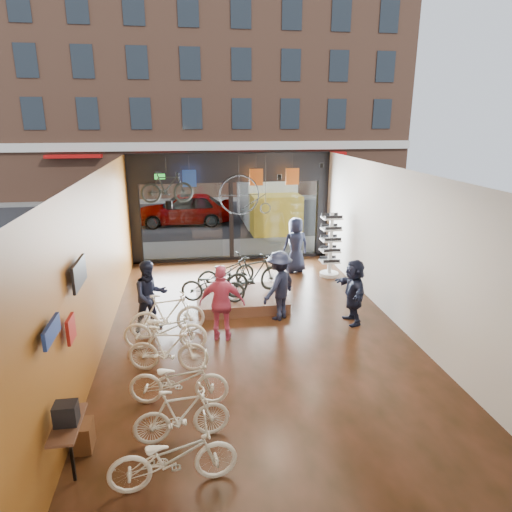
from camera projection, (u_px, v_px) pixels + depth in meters
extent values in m
cube|color=black|center=(257.00, 332.00, 10.98)|extent=(7.00, 12.00, 0.04)
cube|color=black|center=(257.00, 171.00, 9.88)|extent=(7.00, 12.00, 0.04)
cube|color=brown|center=(97.00, 263.00, 9.92)|extent=(0.04, 12.00, 3.80)
cube|color=beige|center=(402.00, 250.00, 10.94)|extent=(0.04, 12.00, 3.80)
cube|color=beige|center=(345.00, 421.00, 4.73)|extent=(7.00, 0.04, 3.80)
cube|color=#198C26|center=(160.00, 176.00, 15.32)|extent=(0.35, 0.06, 0.18)
cube|color=black|center=(215.00, 212.00, 25.18)|extent=(30.00, 18.00, 0.02)
cube|color=slate|center=(229.00, 248.00, 17.78)|extent=(30.00, 2.40, 0.12)
cube|color=slate|center=(211.00, 198.00, 28.94)|extent=(30.00, 2.00, 0.12)
cube|color=brown|center=(206.00, 85.00, 29.31)|extent=(26.00, 5.00, 14.00)
imported|color=gray|center=(185.00, 209.00, 21.87)|extent=(4.56, 1.83, 1.55)
imported|color=silver|center=(173.00, 457.00, 6.25)|extent=(1.83, 0.78, 0.93)
imported|color=silver|center=(182.00, 415.00, 7.15)|extent=(1.56, 0.59, 0.92)
imported|color=silver|center=(179.00, 380.00, 8.09)|extent=(1.84, 0.86, 0.93)
imported|color=silver|center=(168.00, 349.00, 9.13)|extent=(1.70, 0.77, 0.99)
imported|color=silver|center=(165.00, 329.00, 10.00)|extent=(1.92, 0.92, 0.97)
imported|color=silver|center=(168.00, 315.00, 10.64)|extent=(1.82, 0.81, 1.06)
cube|color=#503022|center=(241.00, 299.00, 12.52)|extent=(2.40, 1.80, 0.30)
imported|color=black|center=(213.00, 286.00, 11.87)|extent=(1.77, 0.96, 0.88)
imported|color=black|center=(254.00, 275.00, 12.38)|extent=(1.86, 1.18, 1.08)
imported|color=black|center=(226.00, 272.00, 12.88)|extent=(1.87, 1.21, 0.93)
imported|color=#161C33|center=(150.00, 296.00, 10.84)|extent=(1.04, 0.94, 1.74)
imported|color=#CC4C72|center=(222.00, 303.00, 10.36)|extent=(1.11, 0.64, 1.79)
imported|color=#161C33|center=(279.00, 286.00, 11.45)|extent=(1.29, 1.28, 1.79)
imported|color=#161C33|center=(296.00, 245.00, 15.00)|extent=(1.01, 0.77, 1.84)
imported|color=#161C33|center=(354.00, 292.00, 11.25)|extent=(0.50, 1.53, 1.64)
imported|color=black|center=(167.00, 187.00, 13.80)|extent=(1.62, 0.59, 0.95)
cube|color=#1E3F99|center=(189.00, 178.00, 14.81)|extent=(0.45, 0.03, 0.55)
cube|color=#CC5919|center=(256.00, 177.00, 15.13)|extent=(0.45, 0.03, 0.55)
cube|color=#CC5919|center=(292.00, 177.00, 15.31)|extent=(0.45, 0.03, 0.55)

